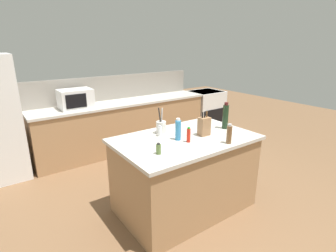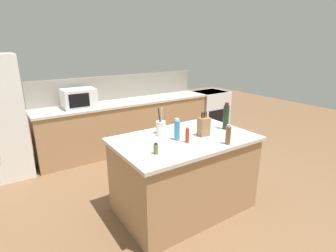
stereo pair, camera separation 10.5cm
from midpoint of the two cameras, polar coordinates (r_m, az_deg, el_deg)
ground_plane at (r=3.51m, az=2.58°, el=-17.09°), size 14.00×14.00×0.00m
back_counter_run at (r=5.15m, az=-9.87°, el=0.16°), size 3.39×0.66×0.94m
wall_backsplash at (r=5.27m, az=-11.79°, el=8.26°), size 3.35×0.03×0.46m
kitchen_island at (r=3.26m, az=2.70°, el=-10.25°), size 1.63×1.04×0.94m
range_oven at (r=6.31m, az=7.64°, el=3.47°), size 0.76×0.65×0.92m
microwave at (r=4.70m, az=-20.07°, el=5.59°), size 0.53×0.39×0.32m
knife_block at (r=3.13m, az=6.91°, el=-0.03°), size 0.13×0.10×0.29m
utensil_crock at (r=3.18m, az=-2.46°, el=-0.18°), size 0.12×0.12×0.32m
hot_sauce_bottle at (r=2.90m, az=3.46°, el=-1.99°), size 0.04×0.04×0.17m
pepper_grinder at (r=2.92m, az=12.18°, el=-1.78°), size 0.06×0.06×0.22m
wine_bottle at (r=3.41m, az=11.54°, el=2.08°), size 0.07×0.07×0.34m
salt_shaker at (r=3.09m, az=-2.75°, el=-1.14°), size 0.05×0.05×0.13m
dish_soap_bottle at (r=2.95m, az=1.20°, el=-0.84°), size 0.07×0.07×0.25m
spice_jar_oregano at (r=2.61m, az=-3.24°, el=-5.01°), size 0.05×0.05×0.12m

